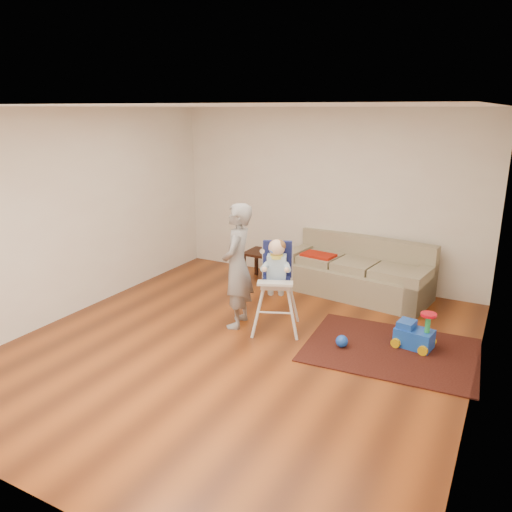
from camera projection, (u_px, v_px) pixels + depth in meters
The scene contains 9 objects.
ground at pixel (240, 346), 5.85m from camera, with size 5.50×5.50×0.00m, color #542611.
room_envelope at pixel (261, 181), 5.77m from camera, with size 5.04×5.52×2.72m.
sofa at pixel (356, 268), 7.38m from camera, with size 2.23×1.15×0.82m.
side_table at pixel (262, 266), 8.02m from camera, with size 0.49×0.49×0.49m, color black, non-canonical shape.
area_rug at pixel (391, 350), 5.75m from camera, with size 1.90×1.43×0.02m, color black.
ride_on_toy at pixel (415, 328), 5.75m from camera, with size 0.42×0.30×0.46m, color blue, non-canonical shape.
toy_ball at pixel (342, 341), 5.78m from camera, with size 0.14×0.14×0.14m, color blue.
high_chair at pixel (276, 287), 6.14m from camera, with size 0.71×0.71×1.18m.
adult at pixel (237, 266), 6.21m from camera, with size 0.58×0.38×1.58m, color gray.
Camera 1 is at (2.66, -4.60, 2.68)m, focal length 35.00 mm.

